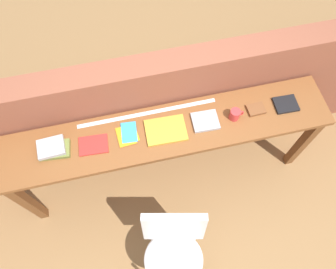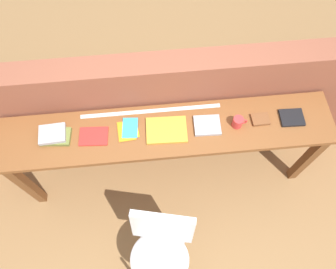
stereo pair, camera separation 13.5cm
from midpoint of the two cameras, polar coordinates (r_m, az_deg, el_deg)
ground_plane at (r=3.13m, az=-0.22°, el=-11.45°), size 40.00×40.00×0.00m
brick_wall_back at (r=2.80m, az=-3.16°, el=4.35°), size 6.00×0.20×1.24m
sideboard at (r=2.54m, az=-1.77°, el=-0.70°), size 2.50×0.44×0.88m
chair_white_moulded at (r=2.52m, az=-0.63°, el=-19.32°), size 0.53×0.54×0.89m
book_stack_leftmost at (r=2.48m, az=-20.89°, el=-2.41°), size 0.23×0.17×0.06m
magazine_cycling at (r=2.43m, az=-14.42°, el=-1.86°), size 0.22×0.16×0.01m
pamphlet_pile_colourful at (r=2.42m, az=-8.54°, el=-0.01°), size 0.16×0.20×0.01m
book_open_centre at (r=2.40m, az=-1.99°, el=0.66°), size 0.31×0.23×0.02m
book_grey_hardcover at (r=2.44m, az=4.94°, el=2.26°), size 0.20×0.17×0.02m
mug at (r=2.46m, az=10.07°, el=3.39°), size 0.11×0.08×0.09m
leather_journal_brown at (r=2.56m, az=13.61°, el=4.22°), size 0.13×0.10×0.02m
book_repair_rightmost at (r=2.64m, az=18.46°, el=4.94°), size 0.18×0.15×0.02m
ruler_metal_back_edge at (r=2.49m, az=-5.16°, el=3.64°), size 1.06×0.03×0.00m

